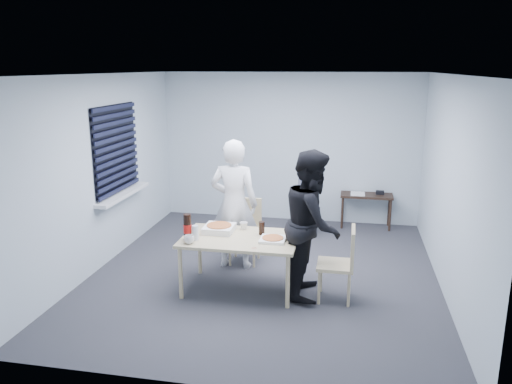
% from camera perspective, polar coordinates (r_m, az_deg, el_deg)
% --- Properties ---
extents(room, '(5.00, 5.00, 5.00)m').
position_cam_1_polar(room, '(7.41, -15.44, 3.93)').
color(room, '#323237').
rests_on(room, ground).
extents(dining_table, '(1.40, 0.88, 0.68)m').
position_cam_1_polar(dining_table, '(6.09, -1.83, -5.74)').
color(dining_table, beige).
rests_on(dining_table, ground).
extents(chair_far, '(0.42, 0.42, 0.89)m').
position_cam_1_polar(chair_far, '(7.05, -1.19, -3.85)').
color(chair_far, beige).
rests_on(chair_far, ground).
extents(chair_right, '(0.42, 0.42, 0.89)m').
position_cam_1_polar(chair_right, '(5.95, 9.90, -7.56)').
color(chair_right, beige).
rests_on(chair_right, ground).
extents(person_white, '(0.65, 0.42, 1.77)m').
position_cam_1_polar(person_white, '(6.74, -2.51, -1.41)').
color(person_white, white).
rests_on(person_white, ground).
extents(person_black, '(0.47, 0.86, 1.77)m').
position_cam_1_polar(person_black, '(5.95, 6.47, -3.61)').
color(person_black, black).
rests_on(person_black, ground).
extents(side_table, '(0.87, 0.39, 0.58)m').
position_cam_1_polar(side_table, '(8.70, 12.51, -0.77)').
color(side_table, '#301E16').
rests_on(side_table, ground).
extents(stool, '(0.39, 0.39, 0.54)m').
position_cam_1_polar(stool, '(8.17, 5.82, -2.00)').
color(stool, black).
rests_on(stool, ground).
extents(backpack, '(0.29, 0.21, 0.40)m').
position_cam_1_polar(backpack, '(8.08, 5.86, 0.06)').
color(backpack, slate).
rests_on(backpack, stool).
extents(pizza_box_a, '(0.37, 0.37, 0.09)m').
position_cam_1_polar(pizza_box_a, '(6.28, -4.23, -4.15)').
color(pizza_box_a, white).
rests_on(pizza_box_a, dining_table).
extents(pizza_box_b, '(0.30, 0.30, 0.04)m').
position_cam_1_polar(pizza_box_b, '(5.96, 1.93, -5.40)').
color(pizza_box_b, white).
rests_on(pizza_box_b, dining_table).
extents(mug_a, '(0.17, 0.17, 0.10)m').
position_cam_1_polar(mug_a, '(5.91, -7.64, -5.40)').
color(mug_a, white).
rests_on(mug_a, dining_table).
extents(mug_b, '(0.10, 0.10, 0.09)m').
position_cam_1_polar(mug_b, '(6.36, -1.41, -3.86)').
color(mug_b, white).
rests_on(mug_b, dining_table).
extents(cola_glass, '(0.09, 0.09, 0.16)m').
position_cam_1_polar(cola_glass, '(6.15, 0.66, -4.15)').
color(cola_glass, black).
rests_on(cola_glass, dining_table).
extents(soda_bottle, '(0.10, 0.10, 0.32)m').
position_cam_1_polar(soda_bottle, '(6.01, -7.84, -4.03)').
color(soda_bottle, black).
rests_on(soda_bottle, dining_table).
extents(plastic_cups, '(0.10, 0.10, 0.18)m').
position_cam_1_polar(plastic_cups, '(6.00, -6.96, -4.65)').
color(plastic_cups, silver).
rests_on(plastic_cups, dining_table).
extents(rubber_band, '(0.07, 0.07, 0.00)m').
position_cam_1_polar(rubber_band, '(5.72, -0.21, -6.43)').
color(rubber_band, red).
rests_on(rubber_band, dining_table).
extents(papers, '(0.25, 0.33, 0.01)m').
position_cam_1_polar(papers, '(8.67, 11.55, -0.19)').
color(papers, white).
rests_on(papers, side_table).
extents(black_box, '(0.16, 0.13, 0.06)m').
position_cam_1_polar(black_box, '(8.73, 13.98, -0.06)').
color(black_box, black).
rests_on(black_box, side_table).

